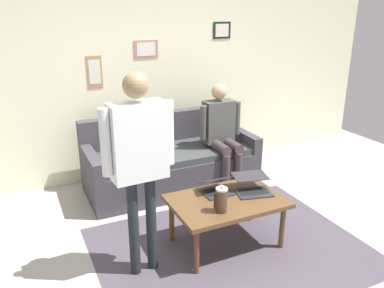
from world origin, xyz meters
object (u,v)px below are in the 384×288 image
Objects in this scene: french_press at (221,200)px; person_seated at (222,129)px; coffee_table at (227,204)px; person_standing at (139,151)px; laptop_left at (217,188)px; couch at (171,163)px; laptop_center at (252,187)px.

french_press is 0.20× the size of person_seated.
person_standing is (0.83, 0.04, 0.67)m from coffee_table.
laptop_left is 0.17× the size of person_standing.
couch is 1.63m from french_press.
coffee_table is at bearing 8.06° from laptop_center.
laptop_left reaches higher than coffee_table.
laptop_center is 1.21m from person_seated.
coffee_table is (0.02, 1.43, 0.12)m from couch.
laptop_left is 1.16× the size of french_press.
coffee_table is 1.07m from person_standing.
person_standing is at bearing 40.81° from person_seated.
laptop_center is 1.28m from person_standing.
coffee_table is at bearing 95.07° from laptop_left.
laptop_center is at bearing -154.97° from french_press.
french_press is (0.46, 0.22, 0.06)m from laptop_center.
person_standing is (0.82, 0.21, 0.58)m from laptop_left.
laptop_left is at bearing -21.62° from laptop_center.
coffee_table is 1.38m from person_seated.
coffee_table is 0.20m from laptop_left.
french_press is 0.86m from person_standing.
laptop_center is (-0.31, -0.04, 0.10)m from coffee_table.
couch is 4.93× the size of laptop_center.
couch is 1.43m from coffee_table.
person_standing is 1.94m from person_seated.
person_standing is (1.14, 0.09, 0.57)m from laptop_center.
person_seated is (-1.44, -1.24, -0.37)m from person_standing.
person_standing is (0.67, -0.13, 0.51)m from french_press.
couch is 1.43m from laptop_center.
couch reaches higher than french_press.
person_standing is (0.85, 1.47, 0.79)m from couch.
person_standing reaches higher than french_press.
person_seated reaches higher than couch.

